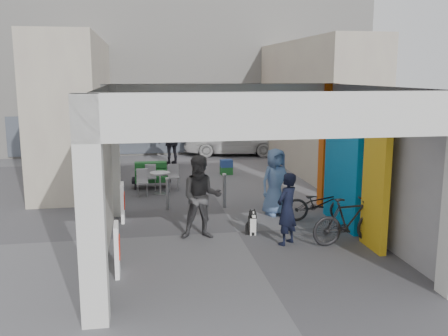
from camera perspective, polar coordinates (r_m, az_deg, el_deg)
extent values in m
plane|color=#58585D|center=(12.15, 1.54, -7.33)|extent=(90.00, 90.00, 0.00)
cube|color=silver|center=(7.64, -14.96, -4.98)|extent=(0.40, 0.40, 3.50)
cube|color=silver|center=(13.50, -12.71, 1.88)|extent=(0.40, 0.40, 3.50)
cube|color=#D9550C|center=(14.47, 11.76, 2.50)|extent=(0.40, 0.40, 3.50)
plane|color=beige|center=(10.55, -13.52, -0.60)|extent=(0.00, 6.40, 6.40)
plane|color=#9C9BA1|center=(11.76, 17.05, 0.38)|extent=(0.00, 6.40, 6.40)
cube|color=#0B78B9|center=(12.77, 13.37, -0.24)|extent=(0.15, 2.00, 2.80)
cube|color=gold|center=(11.17, 16.95, -1.98)|extent=(0.15, 1.00, 2.80)
plane|color=#B2B3AE|center=(10.57, 2.70, 9.27)|extent=(6.40, 6.40, 0.00)
cube|color=silver|center=(13.58, -0.08, 8.14)|extent=(6.40, 0.30, 0.70)
cube|color=silver|center=(7.64, 7.57, 5.99)|extent=(6.40, 0.30, 0.70)
cube|color=silver|center=(13.75, -0.20, 7.96)|extent=(4.20, 0.05, 0.55)
cube|color=silver|center=(25.43, -4.65, 11.25)|extent=(18.00, 4.00, 8.00)
cube|color=#515966|center=(23.55, -4.09, 3.98)|extent=(16.20, 0.06, 1.80)
cube|color=white|center=(23.31, -9.11, 8.24)|extent=(2.60, 0.06, 0.50)
cube|color=red|center=(23.61, -0.49, 8.41)|extent=(2.20, 0.06, 0.50)
cube|color=#BAB39A|center=(19.00, -16.52, 6.49)|extent=(2.00, 9.00, 5.00)
cube|color=#BAB39A|center=(20.04, 10.15, 6.96)|extent=(2.00, 9.00, 5.00)
cylinder|color=gray|center=(14.14, -6.48, -2.94)|extent=(0.09, 0.09, 0.88)
cylinder|color=gray|center=(14.20, 0.04, -2.64)|extent=(0.09, 0.09, 0.97)
cylinder|color=gray|center=(14.84, 6.06, -2.25)|extent=(0.09, 0.09, 0.89)
cube|color=silver|center=(9.75, -12.15, -9.11)|extent=(0.09, 0.55, 1.00)
cube|color=red|center=(9.73, -11.92, -8.82)|extent=(0.05, 0.39, 0.40)
cube|color=silver|center=(13.14, -11.53, -3.89)|extent=(0.08, 0.55, 1.00)
cube|color=red|center=(13.12, -11.36, -3.67)|extent=(0.04, 0.39, 0.40)
cylinder|color=#AEAEB3|center=(15.98, -7.31, -1.75)|extent=(0.06, 0.06, 0.67)
cylinder|color=#AEAEB3|center=(16.05, -7.28, -2.89)|extent=(0.41, 0.41, 0.02)
cylinder|color=#AEAEB3|center=(15.91, -7.34, -0.57)|extent=(0.65, 0.65, 0.05)
cube|color=#AEAEB3|center=(15.81, -9.29, -2.40)|extent=(0.35, 0.35, 0.42)
cube|color=#AEAEB3|center=(15.89, -9.34, -0.82)|extent=(0.35, 0.05, 0.42)
cube|color=#AEAEB3|center=(16.48, -5.75, -1.78)|extent=(0.35, 0.35, 0.42)
cube|color=#AEAEB3|center=(16.56, -5.82, -0.26)|extent=(0.35, 0.05, 0.42)
cube|color=#AEAEB3|center=(16.54, -8.35, -1.79)|extent=(0.35, 0.35, 0.42)
cube|color=#AEAEB3|center=(16.62, -8.40, -0.28)|extent=(0.35, 0.05, 0.42)
cube|color=black|center=(16.91, -8.31, -1.68)|extent=(1.28, 0.64, 0.32)
cube|color=#1A5D23|center=(16.72, -8.31, -1.27)|extent=(1.06, 0.37, 0.19)
cube|color=#1A5D23|center=(16.84, -8.35, -0.45)|extent=(1.06, 0.37, 0.19)
cube|color=#1A5D23|center=(16.96, -8.38, 0.36)|extent=(1.06, 0.37, 0.19)
cube|color=#1A5D23|center=(18.94, 0.27, -0.29)|extent=(0.45, 0.35, 0.28)
cube|color=navy|center=(18.88, 0.27, 0.54)|extent=(0.45, 0.35, 0.28)
cube|color=black|center=(12.06, 3.12, -6.90)|extent=(0.23, 0.31, 0.23)
cube|color=black|center=(11.89, 3.26, -6.27)|extent=(0.19, 0.16, 0.35)
cube|color=white|center=(11.82, 3.36, -6.57)|extent=(0.15, 0.03, 0.33)
cylinder|color=white|center=(11.86, 3.07, -7.10)|extent=(0.04, 0.04, 0.27)
cylinder|color=white|center=(11.89, 3.58, -7.07)|extent=(0.04, 0.04, 0.27)
sphere|color=black|center=(11.81, 3.30, -5.30)|extent=(0.19, 0.19, 0.19)
cube|color=white|center=(11.73, 3.40, -5.52)|extent=(0.08, 0.12, 0.06)
cone|color=black|center=(11.82, 3.03, -4.85)|extent=(0.07, 0.07, 0.08)
cone|color=black|center=(11.84, 3.49, -4.83)|extent=(0.07, 0.07, 0.08)
imported|color=black|center=(11.19, 7.20, -4.66)|extent=(0.71, 0.68, 1.63)
imported|color=#414043|center=(11.48, -2.61, -3.35)|extent=(1.00, 0.81, 1.95)
imported|color=#5D7EB4|center=(13.48, 5.90, -1.58)|extent=(1.03, 0.84, 1.81)
imported|color=black|center=(20.90, -5.98, 3.10)|extent=(1.28, 0.87, 2.01)
imported|color=black|center=(13.16, 10.81, -4.02)|extent=(1.82, 0.87, 0.92)
imported|color=black|center=(11.52, 14.14, -5.89)|extent=(1.83, 0.71, 1.07)
imported|color=silver|center=(23.41, 0.87, 3.36)|extent=(4.63, 2.38, 1.51)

